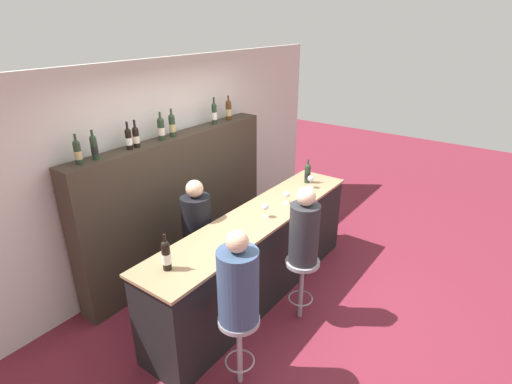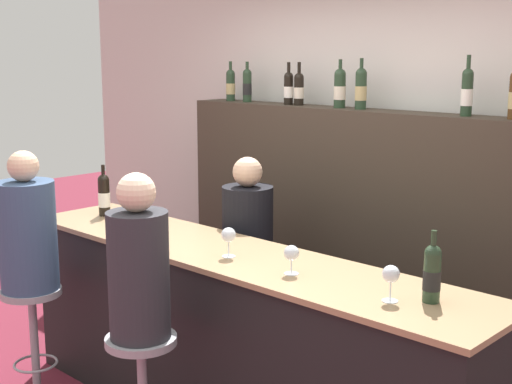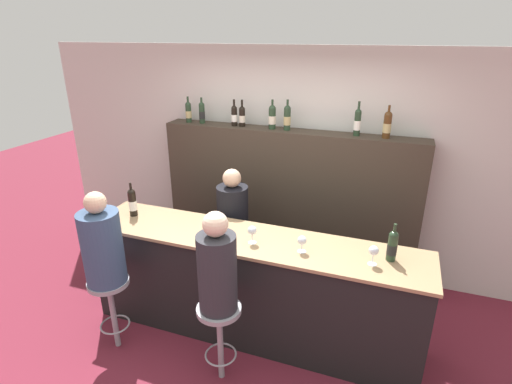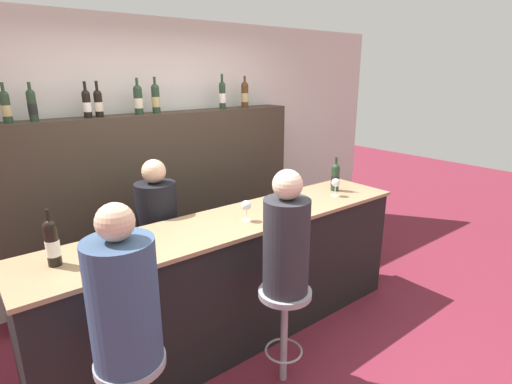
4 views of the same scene
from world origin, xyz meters
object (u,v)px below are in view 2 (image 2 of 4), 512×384
(wine_glass_1, at_px, (291,254))
(guest_seated_left, at_px, (27,231))
(wine_bottle_backbar_4, at_px, (340,88))
(bar_stool_right, at_px, (142,367))
(wine_bottle_backbar_5, at_px, (361,88))
(wine_bottle_counter_0, at_px, (104,195))
(wine_bottle_backbar_6, at_px, (467,92))
(bar_stool_left, at_px, (33,314))
(wine_bottle_backbar_0, at_px, (231,85))
(wine_bottle_backbar_2, at_px, (289,88))
(wine_bottle_backbar_1, at_px, (247,85))
(guest_seated_right, at_px, (139,267))
(wine_glass_0, at_px, (229,236))
(wine_bottle_counter_1, at_px, (432,273))
(wine_bottle_backbar_3, at_px, (299,88))
(wine_glass_2, at_px, (391,275))
(bartender, at_px, (248,278))

(wine_glass_1, distance_m, guest_seated_left, 1.67)
(wine_bottle_backbar_4, bearing_deg, bar_stool_right, -84.91)
(wine_bottle_backbar_5, bearing_deg, wine_bottle_counter_0, -136.72)
(wine_bottle_backbar_6, xyz_separation_m, bar_stool_left, (-1.81, -1.80, -1.32))
(wine_bottle_backbar_0, distance_m, wine_bottle_backbar_2, 0.58)
(guest_seated_left, bearing_deg, wine_bottle_counter_0, 103.60)
(bar_stool_left, bearing_deg, wine_bottle_backbar_1, 88.45)
(wine_bottle_backbar_0, height_order, wine_bottle_backbar_5, wine_bottle_backbar_5)
(guest_seated_left, height_order, guest_seated_right, guest_seated_left)
(wine_glass_0, xyz_separation_m, guest_seated_left, (-1.14, -0.53, -0.07))
(wine_bottle_backbar_2, xyz_separation_m, wine_glass_0, (0.69, -1.27, -0.71))
(guest_seated_left, bearing_deg, wine_bottle_backbar_2, 75.89)
(wine_glass_0, relative_size, bar_stool_left, 0.22)
(wine_bottle_counter_0, distance_m, wine_glass_0, 1.31)
(wine_bottle_backbar_2, height_order, bar_stool_left, wine_bottle_backbar_2)
(wine_bottle_counter_0, xyz_separation_m, wine_bottle_backbar_4, (1.06, 1.16, 0.70))
(guest_seated_left, height_order, bar_stool_right, guest_seated_left)
(wine_bottle_counter_0, relative_size, wine_glass_1, 2.35)
(wine_bottle_counter_1, distance_m, wine_bottle_backbar_0, 2.76)
(wine_bottle_backbar_6, bearing_deg, wine_bottle_counter_0, -149.54)
(wine_bottle_backbar_3, height_order, bar_stool_right, wine_bottle_backbar_3)
(wine_bottle_backbar_6, bearing_deg, bar_stool_right, -112.44)
(wine_bottle_backbar_4, distance_m, wine_glass_2, 1.92)
(wine_bottle_backbar_3, bearing_deg, guest_seated_right, -74.14)
(wine_bottle_backbar_5, distance_m, wine_glass_2, 1.82)
(wine_bottle_backbar_1, bearing_deg, wine_bottle_backbar_0, 180.00)
(wine_bottle_backbar_6, distance_m, guest_seated_left, 2.68)
(wine_glass_2, bearing_deg, guest_seated_right, -153.96)
(wine_bottle_backbar_2, height_order, bartender, wine_bottle_backbar_2)
(wine_bottle_backbar_0, relative_size, bar_stool_left, 0.42)
(wine_bottle_backbar_1, xyz_separation_m, wine_bottle_backbar_3, (0.50, 0.00, -0.01))
(wine_bottle_backbar_6, xyz_separation_m, bartender, (-1.11, -0.67, -1.21))
(guest_seated_left, bearing_deg, wine_bottle_backbar_1, 88.45)
(wine_bottle_backbar_6, bearing_deg, wine_bottle_backbar_1, -180.00)
(wine_bottle_counter_0, distance_m, wine_glass_1, 1.74)
(wine_bottle_backbar_6, bearing_deg, wine_bottle_backbar_3, -180.00)
(wine_bottle_backbar_2, xyz_separation_m, wine_glass_1, (1.13, -1.27, -0.72))
(wine_bottle_backbar_2, distance_m, wine_glass_2, 2.23)
(wine_bottle_backbar_1, bearing_deg, wine_glass_2, -31.22)
(bar_stool_left, xyz_separation_m, guest_seated_left, (0.00, 0.00, 0.52))
(wine_bottle_backbar_4, relative_size, guest_seated_left, 0.38)
(wine_bottle_backbar_3, distance_m, guest_seated_left, 2.04)
(wine_bottle_backbar_0, bearing_deg, wine_glass_1, -36.70)
(wine_bottle_backbar_1, distance_m, guest_seated_left, 1.97)
(wine_bottle_counter_0, relative_size, guest_seated_left, 0.41)
(wine_bottle_counter_1, xyz_separation_m, wine_bottle_backbar_3, (-1.73, 1.16, 0.69))
(wine_bottle_backbar_0, xyz_separation_m, wine_bottle_backbar_1, (0.18, -0.00, 0.00))
(wine_bottle_counter_1, bearing_deg, wine_bottle_backbar_5, 136.37)
(wine_bottle_backbar_2, distance_m, wine_glass_0, 1.61)
(wine_bottle_counter_0, xyz_separation_m, wine_bottle_backbar_0, (0.03, 1.16, 0.69))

